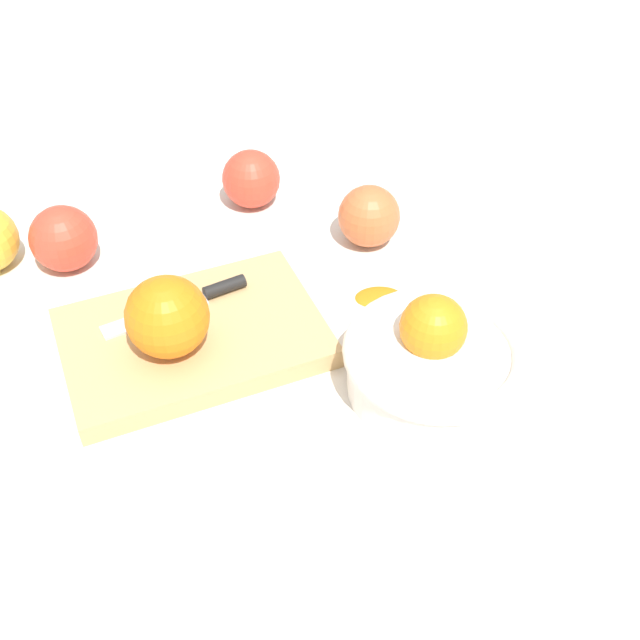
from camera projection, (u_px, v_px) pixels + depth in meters
The scene contains 9 objects.
ground_plane at pixel (252, 318), 0.81m from camera, with size 2.40×2.40×0.00m, color silver.
bowl at pixel (434, 360), 0.71m from camera, with size 0.17×0.17×0.09m.
cutting_board at pixel (193, 337), 0.77m from camera, with size 0.25×0.17×0.02m, color tan.
orange_on_board at pixel (167, 317), 0.72m from camera, with size 0.08×0.08×0.08m, color orange.
knife at pixel (195, 299), 0.79m from camera, with size 0.16×0.04×0.01m.
apple_front_left at pixel (369, 216), 0.89m from camera, with size 0.07×0.07×0.07m, color #CC6638.
apple_front_left_2 at pixel (251, 179), 0.94m from camera, with size 0.07×0.07×0.07m, color #D6422D.
apple_front_right at pixel (63, 239), 0.85m from camera, with size 0.07×0.07×0.07m, color #D6422D.
citrus_peel at pixel (379, 295), 0.83m from camera, with size 0.05×0.04×0.01m, color orange.
Camera 1 is at (0.15, 0.58, 0.54)m, focal length 43.19 mm.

